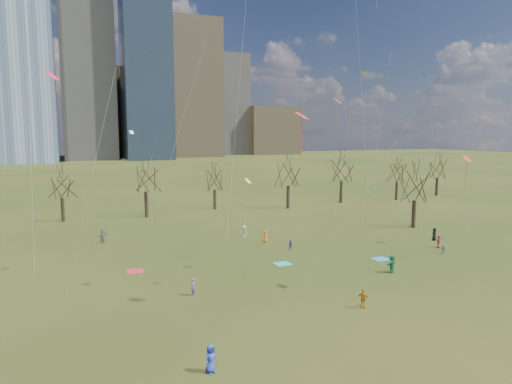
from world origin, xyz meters
name	(u,v)px	position (x,y,z in m)	size (l,w,h in m)	color
ground	(312,295)	(0.00, 0.00, 0.00)	(500.00, 500.00, 0.00)	black
downtown_skyline	(99,79)	(-2.43, 210.64, 39.01)	(212.50, 78.00, 118.00)	slate
bare_tree_row	(194,178)	(-0.09, 37.22, 6.12)	(113.04, 29.80, 9.50)	black
blanket_teal	(283,264)	(1.64, 8.91, 0.01)	(1.60, 1.50, 0.03)	teal
blanket_navy	(381,259)	(11.88, 6.63, 0.01)	(1.60, 1.50, 0.03)	blue
blanket_crimson	(135,271)	(-12.43, 12.03, 0.01)	(1.60, 1.50, 0.03)	red
person_0	(211,359)	(-11.01, -8.42, 0.80)	(0.78, 0.51, 1.60)	#293AB4
person_3	(444,249)	(19.55, 5.84, 0.55)	(0.70, 0.41, 1.09)	slate
person_4	(363,299)	(2.25, -3.82, 0.74)	(0.87, 0.36, 1.48)	orange
person_5	(392,264)	(9.89, 2.46, 0.86)	(1.59, 0.51, 1.71)	#1A794C
person_6	(434,234)	(23.14, 11.02, 0.78)	(0.76, 0.49, 1.55)	black
person_7	(193,287)	(-8.94, 3.60, 0.73)	(0.53, 0.35, 1.46)	#7D4A94
person_8	(291,245)	(4.87, 13.64, 0.54)	(0.52, 0.41, 1.08)	#2A26A6
person_9	(244,231)	(2.21, 21.36, 0.75)	(0.97, 0.56, 1.51)	silver
person_10	(439,242)	(20.84, 7.94, 0.74)	(0.87, 0.36, 1.48)	red
person_11	(103,236)	(-14.49, 25.05, 0.88)	(1.62, 0.52, 1.75)	slate
person_12	(266,236)	(3.69, 18.00, 0.73)	(0.71, 0.46, 1.46)	orange
kites_airborne	(282,125)	(1.90, 9.92, 13.80)	(53.91, 39.46, 34.66)	#F73314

